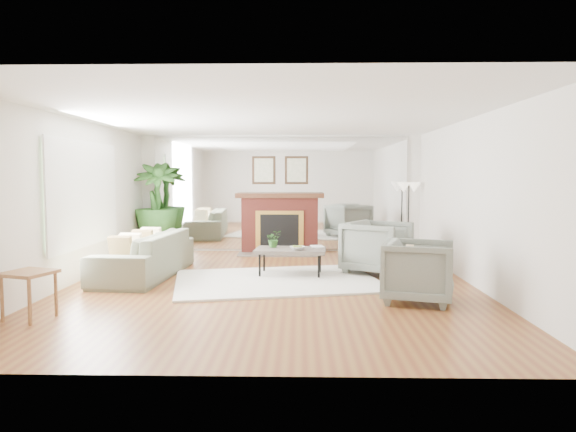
{
  "coord_description": "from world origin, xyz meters",
  "views": [
    {
      "loc": [
        0.42,
        -7.55,
        1.63
      ],
      "look_at": [
        0.23,
        0.6,
        0.99
      ],
      "focal_mm": 32.0,
      "sensor_mm": 36.0,
      "label": 1
    }
  ],
  "objects_px": {
    "coffee_table": "(291,251)",
    "sofa": "(145,254)",
    "fireplace": "(280,222)",
    "floor_lamp": "(409,193)",
    "potted_ficus": "(156,205)",
    "armchair_back": "(377,248)",
    "armchair_front": "(418,271)",
    "side_table": "(29,279)"
  },
  "relations": [
    {
      "from": "coffee_table",
      "to": "sofa",
      "type": "bearing_deg",
      "value": -178.77
    },
    {
      "from": "fireplace",
      "to": "floor_lamp",
      "type": "xyz_separation_m",
      "value": [
        2.68,
        -0.16,
        0.62
      ]
    },
    {
      "from": "floor_lamp",
      "to": "potted_ficus",
      "type": "bearing_deg",
      "value": -180.0
    },
    {
      "from": "sofa",
      "to": "floor_lamp",
      "type": "bearing_deg",
      "value": 121.17
    },
    {
      "from": "armchair_back",
      "to": "armchair_front",
      "type": "height_order",
      "value": "armchair_back"
    },
    {
      "from": "fireplace",
      "to": "armchair_front",
      "type": "xyz_separation_m",
      "value": [
        1.96,
        -4.23,
        -0.26
      ]
    },
    {
      "from": "armchair_front",
      "to": "side_table",
      "type": "bearing_deg",
      "value": 117.44
    },
    {
      "from": "armchair_front",
      "to": "armchair_back",
      "type": "bearing_deg",
      "value": 23.67
    },
    {
      "from": "potted_ficus",
      "to": "armchair_front",
      "type": "bearing_deg",
      "value": -41.85
    },
    {
      "from": "coffee_table",
      "to": "armchair_back",
      "type": "bearing_deg",
      "value": 8.86
    },
    {
      "from": "coffee_table",
      "to": "armchair_back",
      "type": "distance_m",
      "value": 1.45
    },
    {
      "from": "fireplace",
      "to": "potted_ficus",
      "type": "xyz_separation_m",
      "value": [
        -2.59,
        -0.16,
        0.36
      ]
    },
    {
      "from": "fireplace",
      "to": "potted_ficus",
      "type": "bearing_deg",
      "value": -176.49
    },
    {
      "from": "fireplace",
      "to": "side_table",
      "type": "distance_m",
      "value": 5.79
    },
    {
      "from": "sofa",
      "to": "armchair_front",
      "type": "height_order",
      "value": "armchair_front"
    },
    {
      "from": "sofa",
      "to": "armchair_back",
      "type": "height_order",
      "value": "armchair_back"
    },
    {
      "from": "side_table",
      "to": "potted_ficus",
      "type": "height_order",
      "value": "potted_ficus"
    },
    {
      "from": "sofa",
      "to": "floor_lamp",
      "type": "distance_m",
      "value": 5.45
    },
    {
      "from": "sofa",
      "to": "armchair_back",
      "type": "xyz_separation_m",
      "value": [
        3.81,
        0.28,
        0.09
      ]
    },
    {
      "from": "coffee_table",
      "to": "floor_lamp",
      "type": "height_order",
      "value": "floor_lamp"
    },
    {
      "from": "armchair_back",
      "to": "fireplace",
      "type": "bearing_deg",
      "value": 67.52
    },
    {
      "from": "side_table",
      "to": "floor_lamp",
      "type": "distance_m",
      "value": 7.34
    },
    {
      "from": "armchair_back",
      "to": "side_table",
      "type": "height_order",
      "value": "armchair_back"
    },
    {
      "from": "sofa",
      "to": "armchair_back",
      "type": "distance_m",
      "value": 3.82
    },
    {
      "from": "sofa",
      "to": "side_table",
      "type": "bearing_deg",
      "value": -8.28
    },
    {
      "from": "sofa",
      "to": "potted_ficus",
      "type": "height_order",
      "value": "potted_ficus"
    },
    {
      "from": "coffee_table",
      "to": "armchair_back",
      "type": "height_order",
      "value": "armchair_back"
    },
    {
      "from": "armchair_front",
      "to": "floor_lamp",
      "type": "distance_m",
      "value": 4.23
    },
    {
      "from": "armchair_front",
      "to": "side_table",
      "type": "xyz_separation_m",
      "value": [
        -4.61,
        -0.91,
        0.06
      ]
    },
    {
      "from": "floor_lamp",
      "to": "armchair_front",
      "type": "bearing_deg",
      "value": -100.0
    },
    {
      "from": "floor_lamp",
      "to": "coffee_table",
      "type": "bearing_deg",
      "value": -135.01
    },
    {
      "from": "sofa",
      "to": "fireplace",
      "type": "bearing_deg",
      "value": 145.18
    },
    {
      "from": "potted_ficus",
      "to": "coffee_table",
      "type": "bearing_deg",
      "value": -40.0
    },
    {
      "from": "armchair_front",
      "to": "floor_lamp",
      "type": "relative_size",
      "value": 0.59
    },
    {
      "from": "potted_ficus",
      "to": "sofa",
      "type": "bearing_deg",
      "value": -78.69
    },
    {
      "from": "coffee_table",
      "to": "armchair_back",
      "type": "relative_size",
      "value": 1.21
    },
    {
      "from": "armchair_back",
      "to": "floor_lamp",
      "type": "distance_m",
      "value": 2.52
    },
    {
      "from": "coffee_table",
      "to": "sofa",
      "type": "height_order",
      "value": "sofa"
    },
    {
      "from": "coffee_table",
      "to": "armchair_front",
      "type": "height_order",
      "value": "armchair_front"
    },
    {
      "from": "armchair_front",
      "to": "floor_lamp",
      "type": "bearing_deg",
      "value": 6.21
    },
    {
      "from": "armchair_back",
      "to": "potted_ficus",
      "type": "relative_size",
      "value": 0.51
    },
    {
      "from": "sofa",
      "to": "side_table",
      "type": "relative_size",
      "value": 4.01
    }
  ]
}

